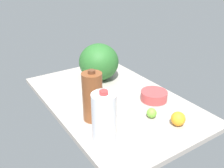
{
  "coord_description": "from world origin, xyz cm",
  "views": [
    {
      "loc": [
        -117.5,
        76.96,
        80.97
      ],
      "look_at": [
        0.0,
        0.0,
        13.0
      ],
      "focal_mm": 40.0,
      "sensor_mm": 36.0,
      "label": 1
    }
  ],
  "objects_px": {
    "tumbler_cup": "(91,95)",
    "lime_loose": "(152,113)",
    "milk_jug": "(104,119)",
    "chocolate_milk_jug": "(92,97)",
    "watermelon": "(99,62)",
    "orange_far_back": "(178,119)",
    "mixing_bowl": "(154,96)"
  },
  "relations": [
    {
      "from": "chocolate_milk_jug",
      "to": "orange_far_back",
      "type": "height_order",
      "value": "chocolate_milk_jug"
    },
    {
      "from": "mixing_bowl",
      "to": "chocolate_milk_jug",
      "type": "distance_m",
      "value": 0.44
    },
    {
      "from": "lime_loose",
      "to": "orange_far_back",
      "type": "bearing_deg",
      "value": -152.48
    },
    {
      "from": "tumbler_cup",
      "to": "lime_loose",
      "type": "relative_size",
      "value": 2.83
    },
    {
      "from": "watermelon",
      "to": "chocolate_milk_jug",
      "type": "height_order",
      "value": "chocolate_milk_jug"
    },
    {
      "from": "mixing_bowl",
      "to": "lime_loose",
      "type": "height_order",
      "value": "mixing_bowl"
    },
    {
      "from": "milk_jug",
      "to": "tumbler_cup",
      "type": "height_order",
      "value": "milk_jug"
    },
    {
      "from": "tumbler_cup",
      "to": "chocolate_milk_jug",
      "type": "height_order",
      "value": "chocolate_milk_jug"
    },
    {
      "from": "watermelon",
      "to": "lime_loose",
      "type": "height_order",
      "value": "watermelon"
    },
    {
      "from": "watermelon",
      "to": "milk_jug",
      "type": "distance_m",
      "value": 0.74
    },
    {
      "from": "mixing_bowl",
      "to": "lime_loose",
      "type": "bearing_deg",
      "value": 134.57
    },
    {
      "from": "watermelon",
      "to": "lime_loose",
      "type": "distance_m",
      "value": 0.62
    },
    {
      "from": "tumbler_cup",
      "to": "orange_far_back",
      "type": "bearing_deg",
      "value": -145.22
    },
    {
      "from": "orange_far_back",
      "to": "tumbler_cup",
      "type": "bearing_deg",
      "value": 34.78
    },
    {
      "from": "milk_jug",
      "to": "lime_loose",
      "type": "height_order",
      "value": "milk_jug"
    },
    {
      "from": "tumbler_cup",
      "to": "watermelon",
      "type": "bearing_deg",
      "value": -37.64
    },
    {
      "from": "watermelon",
      "to": "lime_loose",
      "type": "relative_size",
      "value": 5.1
    },
    {
      "from": "chocolate_milk_jug",
      "to": "lime_loose",
      "type": "bearing_deg",
      "value": -121.09
    },
    {
      "from": "chocolate_milk_jug",
      "to": "orange_far_back",
      "type": "bearing_deg",
      "value": -130.79
    },
    {
      "from": "milk_jug",
      "to": "chocolate_milk_jug",
      "type": "bearing_deg",
      "value": -14.84
    },
    {
      "from": "mixing_bowl",
      "to": "lime_loose",
      "type": "xyz_separation_m",
      "value": [
        -0.14,
        0.15,
        -0.0
      ]
    },
    {
      "from": "tumbler_cup",
      "to": "lime_loose",
      "type": "bearing_deg",
      "value": -142.29
    },
    {
      "from": "chocolate_milk_jug",
      "to": "lime_loose",
      "type": "xyz_separation_m",
      "value": [
        -0.17,
        -0.28,
        -0.11
      ]
    },
    {
      "from": "watermelon",
      "to": "mixing_bowl",
      "type": "bearing_deg",
      "value": -164.93
    },
    {
      "from": "orange_far_back",
      "to": "lime_loose",
      "type": "height_order",
      "value": "orange_far_back"
    },
    {
      "from": "watermelon",
      "to": "lime_loose",
      "type": "bearing_deg",
      "value": 178.06
    },
    {
      "from": "tumbler_cup",
      "to": "orange_far_back",
      "type": "relative_size",
      "value": 2.07
    },
    {
      "from": "chocolate_milk_jug",
      "to": "orange_far_back",
      "type": "xyz_separation_m",
      "value": [
        -0.3,
        -0.35,
        -0.1
      ]
    },
    {
      "from": "watermelon",
      "to": "orange_far_back",
      "type": "relative_size",
      "value": 3.73
    },
    {
      "from": "milk_jug",
      "to": "mixing_bowl",
      "type": "distance_m",
      "value": 0.52
    },
    {
      "from": "chocolate_milk_jug",
      "to": "lime_loose",
      "type": "relative_size",
      "value": 5.18
    },
    {
      "from": "mixing_bowl",
      "to": "orange_far_back",
      "type": "xyz_separation_m",
      "value": [
        -0.28,
        0.08,
        0.01
      ]
    }
  ]
}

